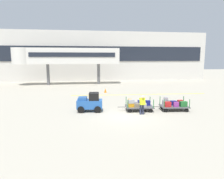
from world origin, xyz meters
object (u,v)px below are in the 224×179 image
at_px(baggage_cart_lead, 138,105).
at_px(safety_cone_near, 105,91).
at_px(baggage_tug, 90,103).
at_px(baggage_cart_middle, 174,104).
at_px(baggage_handler, 142,104).

height_order(baggage_cart_lead, safety_cone_near, baggage_cart_lead).
xyz_separation_m(baggage_tug, baggage_cart_middle, (7.08, -0.74, -0.23)).
bearing_deg(baggage_cart_middle, baggage_cart_lead, 173.65).
height_order(baggage_cart_lead, baggage_cart_middle, baggage_cart_middle).
distance_m(baggage_tug, baggage_cart_lead, 4.09).
height_order(baggage_tug, baggage_cart_lead, baggage_tug).
xyz_separation_m(baggage_cart_middle, baggage_handler, (-3.05, -0.91, 0.35)).
xyz_separation_m(baggage_cart_lead, baggage_handler, (-0.04, -1.25, 0.36)).
bearing_deg(baggage_handler, baggage_cart_lead, 88.33).
bearing_deg(baggage_cart_lead, safety_cone_near, 100.06).
distance_m(baggage_cart_middle, baggage_handler, 3.20).
height_order(baggage_cart_middle, baggage_handler, baggage_handler).
bearing_deg(baggage_cart_lead, baggage_handler, -91.67).
height_order(baggage_handler, safety_cone_near, baggage_handler).
height_order(baggage_cart_lead, baggage_handler, baggage_handler).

